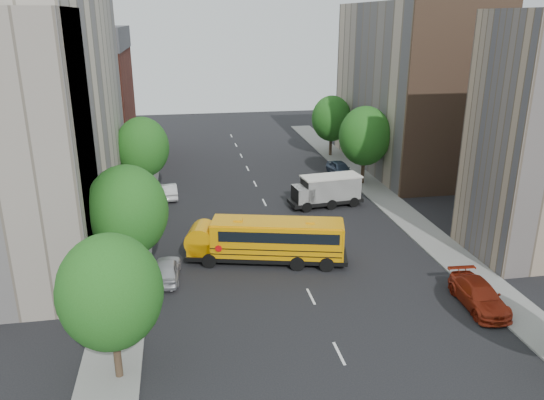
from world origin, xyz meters
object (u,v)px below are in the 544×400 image
object	(u,v)px
parked_car_1	(169,191)
school_bus	(265,238)
safari_truck	(326,190)
street_tree_2	(143,147)
parked_car_3	(479,295)
parked_car_0	(167,269)
parked_car_4	(340,169)
street_tree_1	(127,211)
street_tree_0	(110,292)
street_tree_5	(332,119)
street_tree_4	(365,136)

from	to	relation	value
parked_car_1	school_bus	bearing A→B (deg)	109.88
safari_truck	street_tree_2	bearing A→B (deg)	152.99
school_bus	parked_car_3	bearing A→B (deg)	-21.45
parked_car_0	parked_car_4	bearing A→B (deg)	-126.67
parked_car_1	parked_car_3	distance (m)	30.19
street_tree_1	parked_car_3	world-z (taller)	street_tree_1
street_tree_0	street_tree_5	size ratio (longest dim) A/B	0.99
school_bus	parked_car_4	xyz separation A→B (m)	(11.57, 19.90, -0.99)
parked_car_4	parked_car_0	bearing A→B (deg)	-136.35
school_bus	parked_car_0	world-z (taller)	school_bus
street_tree_5	parked_car_0	world-z (taller)	street_tree_5
street_tree_1	parked_car_1	size ratio (longest dim) A/B	1.89
street_tree_2	safari_truck	size ratio (longest dim) A/B	1.11
school_bus	parked_car_3	size ratio (longest dim) A/B	2.24
parked_car_0	street_tree_5	bearing A→B (deg)	-119.36
street_tree_1	street_tree_4	distance (m)	28.43
school_bus	street_tree_4	bearing A→B (deg)	66.16
parked_car_0	parked_car_1	bearing A→B (deg)	-86.10
street_tree_4	school_bus	size ratio (longest dim) A/B	0.70
street_tree_4	street_tree_0	bearing A→B (deg)	-128.16
street_tree_5	parked_car_0	size ratio (longest dim) A/B	1.76
parked_car_0	street_tree_2	bearing A→B (deg)	-79.17
school_bus	parked_car_0	size ratio (longest dim) A/B	2.70
street_tree_2	street_tree_4	size ratio (longest dim) A/B	0.95
street_tree_2	street_tree_0	bearing A→B (deg)	-90.00
parked_car_4	street_tree_4	bearing A→B (deg)	-72.92
street_tree_1	street_tree_2	xyz separation A→B (m)	(0.00, 18.00, -0.12)
parked_car_0	parked_car_3	size ratio (longest dim) A/B	0.83
street_tree_1	street_tree_4	world-z (taller)	street_tree_4
safari_truck	parked_car_0	bearing A→B (deg)	-146.65
parked_car_1	street_tree_1	bearing A→B (deg)	78.93
safari_truck	parked_car_4	bearing A→B (deg)	58.74
street_tree_1	school_bus	bearing A→B (deg)	9.09
street_tree_4	parked_car_3	xyz separation A→B (m)	(-1.40, -24.87, -4.33)
parked_car_4	street_tree_0	bearing A→B (deg)	-128.98
street_tree_5	parked_car_1	size ratio (longest dim) A/B	1.80
street_tree_4	school_bus	bearing A→B (deg)	-128.08
street_tree_2	parked_car_1	bearing A→B (deg)	-22.97
street_tree_5	safari_truck	size ratio (longest dim) A/B	1.08
street_tree_5	school_bus	bearing A→B (deg)	-114.43
street_tree_2	parked_car_0	bearing A→B (deg)	-83.19
street_tree_2	safari_truck	world-z (taller)	street_tree_2
safari_truck	street_tree_5	bearing A→B (deg)	65.68
street_tree_5	parked_car_0	bearing A→B (deg)	-123.39
street_tree_2	street_tree_5	distance (m)	25.06
street_tree_2	parked_car_1	size ratio (longest dim) A/B	1.84
street_tree_0	parked_car_1	xyz separation A→B (m)	(2.20, 27.07, -3.95)
parked_car_3	parked_car_0	bearing A→B (deg)	163.23
street_tree_2	parked_car_4	distance (m)	21.26
street_tree_0	parked_car_3	world-z (taller)	street_tree_0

